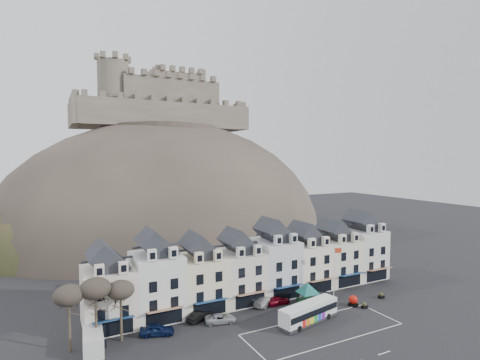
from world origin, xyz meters
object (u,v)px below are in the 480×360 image
car_black (200,316)px  car_charcoal (321,296)px  bus_shelter (308,288)px  car_white (266,301)px  flagpole (335,270)px  white_van (93,341)px  car_silver (220,318)px  car_navy (157,330)px  bus (309,312)px  red_buoy (353,300)px  car_maroon (278,300)px

car_black → car_charcoal: 20.64m
bus_shelter → car_white: bus_shelter is taller
flagpole → car_white: size_ratio=1.85×
white_van → car_silver: bearing=4.1°
white_van → car_navy: bearing=6.8°
bus_shelter → flagpole: size_ratio=0.65×
bus → car_silver: bearing=141.2°
flagpole → car_white: bearing=160.6°
white_van → car_silver: white_van is taller
red_buoy → car_black: size_ratio=0.41×
red_buoy → car_maroon: size_ratio=0.42×
flagpole → car_charcoal: flagpole is taller
white_van → car_white: 26.02m
red_buoy → bus: bearing=-171.0°
flagpole → car_maroon: 10.48m
bus → car_black: bus is taller
car_navy → car_silver: car_navy is taller
red_buoy → car_white: bearing=151.3°
bus → bus_shelter: (3.42, 4.74, 1.34)m
car_maroon → car_charcoal: car_maroon is taller
car_maroon → white_van: bearing=92.8°
bus → car_silver: 12.57m
flagpole → car_silver: 20.29m
car_black → car_charcoal: car_black is taller
car_white → car_maroon: (1.76, -0.73, -0.03)m
car_black → car_charcoal: (20.57, -1.70, -0.01)m
car_navy → car_charcoal: 27.26m
car_navy → car_white: (18.00, 2.13, -0.05)m
red_buoy → white_van: (-37.99, 4.11, 0.33)m
bus_shelter → white_van: 31.56m
red_buoy → car_charcoal: 5.25m
bus → red_buoy: bus is taller
bus_shelter → red_buoy: bearing=-21.4°
car_white → white_van: bearing=71.7°
white_van → car_maroon: size_ratio=1.35×
car_navy → car_white: car_navy is taller
car_navy → bus: bearing=-87.6°
car_charcoal → car_white: bearing=72.6°
bus_shelter → car_silver: bearing=-179.1°
car_silver → bus: bearing=-102.5°
car_black → flagpole: bearing=-121.8°
car_white → car_black: bearing=68.8°
red_buoy → flagpole: 5.33m
bus_shelter → flagpole: (5.13, -0.34, 2.26)m
car_white → car_charcoal: (9.26, -2.20, -0.03)m
car_charcoal → car_silver: bearing=86.9°
bus_shelter → white_van: (-31.50, 0.94, -1.70)m
flagpole → car_black: size_ratio=2.16×
white_van → car_silver: 16.91m
car_silver → car_maroon: 10.90m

